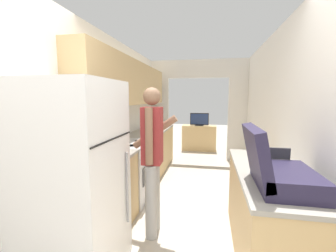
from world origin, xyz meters
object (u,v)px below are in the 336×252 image
(range_oven, at_px, (128,171))
(suitcase, at_px, (275,170))
(refrigerator, at_px, (73,180))
(tv_cabinet, at_px, (199,138))
(television, at_px, (199,119))
(person, at_px, (152,158))

(range_oven, height_order, suitcase, suitcase)
(refrigerator, relative_size, tv_cabinet, 1.73)
(television, bearing_deg, suitcase, -80.39)
(person, relative_size, suitcase, 2.69)
(range_oven, height_order, television, television)
(person, bearing_deg, refrigerator, 140.34)
(person, bearing_deg, television, -5.90)
(person, relative_size, television, 3.10)
(suitcase, xyz_separation_m, tv_cabinet, (-0.82, 4.89, -0.65))
(television, bearing_deg, refrigerator, -99.51)
(refrigerator, bearing_deg, range_oven, 92.77)
(refrigerator, distance_m, suitcase, 1.66)
(person, bearing_deg, range_oven, 34.77)
(suitcase, bearing_deg, person, 152.38)
(range_oven, bearing_deg, person, -53.36)
(refrigerator, relative_size, suitcase, 2.75)
(television, bearing_deg, person, -94.03)
(range_oven, bearing_deg, suitcase, -38.99)
(refrigerator, relative_size, range_oven, 1.67)
(range_oven, bearing_deg, television, 75.40)
(television, bearing_deg, tv_cabinet, 90.00)
(range_oven, bearing_deg, tv_cabinet, 75.57)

